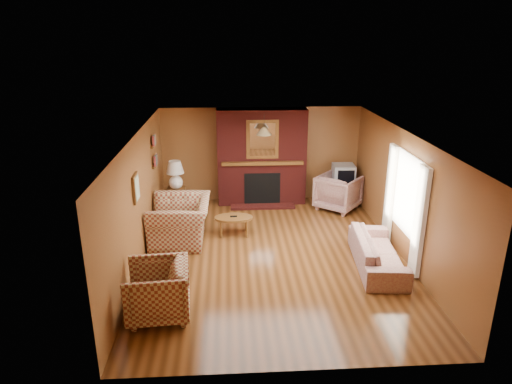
{
  "coord_description": "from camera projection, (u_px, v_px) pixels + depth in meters",
  "views": [
    {
      "loc": [
        -0.83,
        -8.01,
        4.13
      ],
      "look_at": [
        -0.29,
        0.6,
        1.11
      ],
      "focal_mm": 32.0,
      "sensor_mm": 36.0,
      "label": 1
    }
  ],
  "objects": [
    {
      "name": "tv_stand",
      "position": [
        342.0,
        193.0,
        11.63
      ],
      "size": [
        0.49,
        0.45,
        0.53
      ],
      "primitive_type": "cube",
      "rotation": [
        0.0,
        0.0,
        -0.02
      ],
      "color": "black",
      "rests_on": "floor"
    },
    {
      "name": "floor",
      "position": [
        273.0,
        255.0,
        8.96
      ],
      "size": [
        6.5,
        6.5,
        0.0
      ],
      "primitive_type": "plane",
      "color": "#49270F",
      "rests_on": "ground"
    },
    {
      "name": "fireplace",
      "position": [
        262.0,
        158.0,
        11.38
      ],
      "size": [
        2.2,
        0.82,
        2.4
      ],
      "color": "#511411",
      "rests_on": "floor"
    },
    {
      "name": "window_right",
      "position": [
        405.0,
        202.0,
        8.54
      ],
      "size": [
        0.1,
        1.85,
        2.0
      ],
      "color": "beige",
      "rests_on": "wall_right"
    },
    {
      "name": "bookshelf",
      "position": [
        155.0,
        151.0,
        10.05
      ],
      "size": [
        0.09,
        0.55,
        0.71
      ],
      "color": "brown",
      "rests_on": "wall_left"
    },
    {
      "name": "pendant_light",
      "position": [
        264.0,
        131.0,
        10.46
      ],
      "size": [
        0.36,
        0.36,
        0.48
      ],
      "color": "black",
      "rests_on": "ceiling"
    },
    {
      "name": "wall_right",
      "position": [
        404.0,
        195.0,
        8.71
      ],
      "size": [
        0.0,
        6.5,
        6.5
      ],
      "primitive_type": "plane",
      "rotation": [
        1.57,
        0.0,
        -1.57
      ],
      "color": "brown",
      "rests_on": "floor"
    },
    {
      "name": "botanical_print",
      "position": [
        136.0,
        188.0,
        8.02
      ],
      "size": [
        0.05,
        0.4,
        0.5
      ],
      "color": "brown",
      "rests_on": "wall_left"
    },
    {
      "name": "wall_left",
      "position": [
        139.0,
        201.0,
        8.41
      ],
      "size": [
        0.0,
        6.5,
        6.5
      ],
      "primitive_type": "plane",
      "rotation": [
        1.57,
        0.0,
        1.57
      ],
      "color": "brown",
      "rests_on": "floor"
    },
    {
      "name": "ceiling",
      "position": [
        274.0,
        135.0,
        8.16
      ],
      "size": [
        6.5,
        6.5,
        0.0
      ],
      "primitive_type": "plane",
      "rotation": [
        3.14,
        0.0,
        0.0
      ],
      "color": "silver",
      "rests_on": "wall_back"
    },
    {
      "name": "wall_front",
      "position": [
        300.0,
        290.0,
        5.5
      ],
      "size": [
        6.5,
        0.0,
        6.5
      ],
      "primitive_type": "plane",
      "rotation": [
        -1.57,
        0.0,
        0.0
      ],
      "color": "brown",
      "rests_on": "floor"
    },
    {
      "name": "plaid_armchair",
      "position": [
        157.0,
        291.0,
        6.92
      ],
      "size": [
        1.02,
        0.99,
        0.86
      ],
      "primitive_type": "imported",
      "rotation": [
        0.0,
        0.0,
        -1.49
      ],
      "color": "maroon",
      "rests_on": "floor"
    },
    {
      "name": "coffee_table",
      "position": [
        234.0,
        219.0,
        9.76
      ],
      "size": [
        0.81,
        0.5,
        0.43
      ],
      "color": "brown",
      "rests_on": "floor"
    },
    {
      "name": "side_table",
      "position": [
        177.0,
        200.0,
        11.04
      ],
      "size": [
        0.45,
        0.45,
        0.58
      ],
      "primitive_type": "cube",
      "rotation": [
        0.0,
        0.0,
        0.04
      ],
      "color": "brown",
      "rests_on": "floor"
    },
    {
      "name": "plaid_loveseat",
      "position": [
        180.0,
        221.0,
        9.43
      ],
      "size": [
        1.22,
        1.4,
        0.9
      ],
      "primitive_type": "imported",
      "rotation": [
        0.0,
        0.0,
        -1.58
      ],
      "color": "maroon",
      "rests_on": "floor"
    },
    {
      "name": "floral_sofa",
      "position": [
        378.0,
        252.0,
        8.46
      ],
      "size": [
        0.96,
        2.04,
        0.58
      ],
      "primitive_type": "imported",
      "rotation": [
        0.0,
        0.0,
        1.47
      ],
      "color": "#B4A78C",
      "rests_on": "floor"
    },
    {
      "name": "wall_back",
      "position": [
        261.0,
        154.0,
        11.62
      ],
      "size": [
        6.5,
        0.0,
        6.5
      ],
      "primitive_type": "plane",
      "rotation": [
        1.57,
        0.0,
        0.0
      ],
      "color": "brown",
      "rests_on": "floor"
    },
    {
      "name": "crt_tv",
      "position": [
        343.0,
        174.0,
        11.45
      ],
      "size": [
        0.56,
        0.55,
        0.49
      ],
      "color": "#A5A8AD",
      "rests_on": "tv_stand"
    },
    {
      "name": "table_lamp",
      "position": [
        175.0,
        174.0,
        10.82
      ],
      "size": [
        0.42,
        0.42,
        0.7
      ],
      "color": "white",
      "rests_on": "side_table"
    },
    {
      "name": "floral_armchair",
      "position": [
        338.0,
        192.0,
        11.2
      ],
      "size": [
        1.31,
        1.31,
        0.86
      ],
      "primitive_type": "imported",
      "rotation": [
        0.0,
        0.0,
        2.44
      ],
      "color": "#B4A78C",
      "rests_on": "floor"
    }
  ]
}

